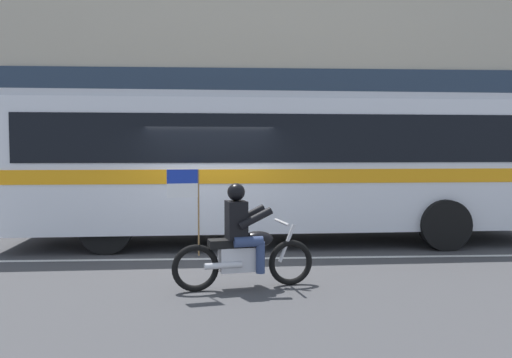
{
  "coord_description": "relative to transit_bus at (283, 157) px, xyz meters",
  "views": [
    {
      "loc": [
        0.32,
        -10.48,
        2.06
      ],
      "look_at": [
        0.88,
        -0.45,
        1.5
      ],
      "focal_mm": 37.12,
      "sensor_mm": 36.0,
      "label": 1
    }
  ],
  "objects": [
    {
      "name": "fire_hydrant",
      "position": [
        -4.83,
        2.74,
        -1.36
      ],
      "size": [
        0.22,
        0.3,
        0.75
      ],
      "color": "red",
      "rests_on": "sidewalk_curb"
    },
    {
      "name": "sidewalk_curb",
      "position": [
        -1.56,
        3.91,
        -1.81
      ],
      "size": [
        28.0,
        3.8,
        0.15
      ],
      "primitive_type": "cube",
      "color": "gray",
      "rests_on": "ground_plane"
    },
    {
      "name": "motorcycle_with_rider",
      "position": [
        -1.01,
        -3.93,
        -1.22
      ],
      "size": [
        2.16,
        0.77,
        1.78
      ],
      "color": "black",
      "rests_on": "ground_plane"
    },
    {
      "name": "office_building_facade",
      "position": [
        -1.56,
        6.19,
        3.86
      ],
      "size": [
        28.0,
        0.89,
        11.47
      ],
      "color": "#B2A893",
      "rests_on": "ground_plane"
    },
    {
      "name": "ground_plane",
      "position": [
        -1.56,
        -1.19,
        -1.88
      ],
      "size": [
        60.0,
        60.0,
        0.0
      ],
      "primitive_type": "plane",
      "color": "#3D3D3F"
    },
    {
      "name": "lane_center_stripe",
      "position": [
        -1.56,
        -1.79,
        -1.88
      ],
      "size": [
        26.6,
        0.14,
        0.01
      ],
      "primitive_type": "cube",
      "color": "silver",
      "rests_on": "ground_plane"
    },
    {
      "name": "transit_bus",
      "position": [
        0.0,
        0.0,
        0.0
      ],
      "size": [
        11.76,
        3.01,
        3.22
      ],
      "color": "silver",
      "rests_on": "ground_plane"
    }
  ]
}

